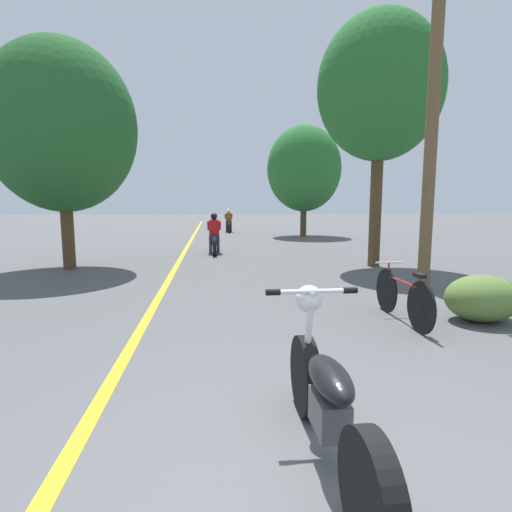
# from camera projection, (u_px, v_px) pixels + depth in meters

# --- Properties ---
(ground_plane) EXTENTS (120.00, 120.00, 0.00)m
(ground_plane) POSITION_uv_depth(u_px,v_px,m) (329.00, 497.00, 2.41)
(ground_plane) COLOR #515154
(lane_stripe_center) EXTENTS (0.14, 48.00, 0.01)m
(lane_stripe_center) POSITION_uv_depth(u_px,v_px,m) (184.00, 252.00, 14.33)
(lane_stripe_center) COLOR yellow
(lane_stripe_center) RESTS_ON ground
(utility_pole) EXTENTS (1.10, 0.24, 7.38)m
(utility_pole) POSITION_uv_depth(u_px,v_px,m) (434.00, 96.00, 7.65)
(utility_pole) COLOR brown
(utility_pole) RESTS_ON ground
(roadside_tree_right_near) EXTENTS (3.35, 3.02, 6.73)m
(roadside_tree_right_near) POSITION_uv_depth(u_px,v_px,m) (380.00, 88.00, 10.57)
(roadside_tree_right_near) COLOR #513A23
(roadside_tree_right_near) RESTS_ON ground
(roadside_tree_right_far) EXTENTS (3.85, 3.47, 5.74)m
(roadside_tree_right_far) POSITION_uv_depth(u_px,v_px,m) (304.00, 169.00, 20.73)
(roadside_tree_right_far) COLOR #513A23
(roadside_tree_right_far) RESTS_ON ground
(roadside_tree_left) EXTENTS (3.80, 3.42, 5.89)m
(roadside_tree_left) POSITION_uv_depth(u_px,v_px,m) (61.00, 127.00, 10.24)
(roadside_tree_left) COLOR #513A23
(roadside_tree_left) RESTS_ON ground
(roadside_bush) EXTENTS (1.10, 0.88, 0.70)m
(roadside_bush) POSITION_uv_depth(u_px,v_px,m) (482.00, 298.00, 5.95)
(roadside_bush) COLOR #5B7A38
(roadside_bush) RESTS_ON ground
(motorcycle_foreground) EXTENTS (0.72, 2.06, 1.12)m
(motorcycle_foreground) POSITION_uv_depth(u_px,v_px,m) (327.00, 400.00, 2.69)
(motorcycle_foreground) COLOR black
(motorcycle_foreground) RESTS_ON ground
(motorcycle_rider_lead) EXTENTS (0.50, 2.07, 1.41)m
(motorcycle_rider_lead) POSITION_uv_depth(u_px,v_px,m) (214.00, 238.00, 13.91)
(motorcycle_rider_lead) COLOR black
(motorcycle_rider_lead) RESTS_ON ground
(motorcycle_rider_far) EXTENTS (0.50, 2.04, 1.38)m
(motorcycle_rider_far) POSITION_uv_depth(u_px,v_px,m) (229.00, 223.00, 24.00)
(motorcycle_rider_far) COLOR black
(motorcycle_rider_far) RESTS_ON ground
(bicycle_parked) EXTENTS (0.44, 1.80, 0.84)m
(bicycle_parked) POSITION_uv_depth(u_px,v_px,m) (402.00, 297.00, 5.90)
(bicycle_parked) COLOR black
(bicycle_parked) RESTS_ON ground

